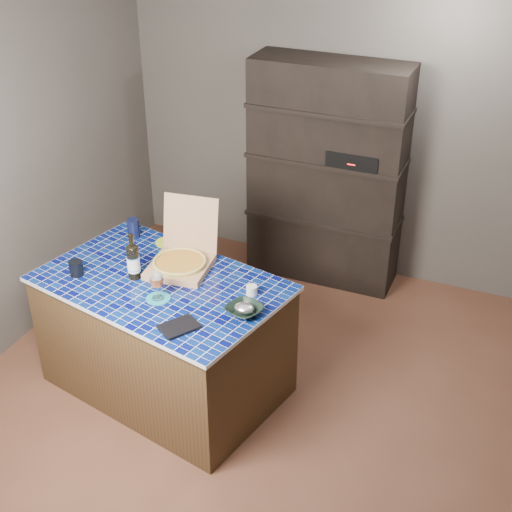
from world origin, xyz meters
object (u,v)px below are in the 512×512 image
at_px(wine_glass, 157,280).
at_px(bowl, 244,310).
at_px(pizza_box, 181,260).
at_px(kitchen_island, 165,335).
at_px(dvd_case, 179,327).
at_px(mead_bottle, 133,261).

bearing_deg(wine_glass, bowl, 6.37).
distance_m(pizza_box, bowl, 0.65).
xyz_separation_m(kitchen_island, dvd_case, (0.34, -0.38, 0.42)).
bearing_deg(pizza_box, bowl, -35.50).
xyz_separation_m(kitchen_island, bowl, (0.61, -0.11, 0.43)).
distance_m(kitchen_island, bowl, 0.76).
relative_size(kitchen_island, bowl, 8.30).
relative_size(mead_bottle, dvd_case, 1.44).
relative_size(kitchen_island, mead_bottle, 5.45).
bearing_deg(kitchen_island, bowl, 2.26).
xyz_separation_m(mead_bottle, bowl, (0.79, -0.09, -0.10)).
bearing_deg(bowl, wine_glass, -173.63).
distance_m(kitchen_island, mead_bottle, 0.56).
bearing_deg(dvd_case, bowl, 76.55).
relative_size(pizza_box, mead_bottle, 1.60).
relative_size(pizza_box, wine_glass, 2.63).
xyz_separation_m(wine_glass, dvd_case, (0.25, -0.21, -0.12)).
height_order(kitchen_island, pizza_box, pizza_box).
bearing_deg(pizza_box, mead_bottle, -141.41).
relative_size(wine_glass, dvd_case, 0.88).
bearing_deg(wine_glass, kitchen_island, 115.64).
xyz_separation_m(mead_bottle, wine_glass, (0.25, -0.15, 0.01)).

